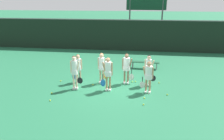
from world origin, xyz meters
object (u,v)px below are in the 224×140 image
at_px(player_3, 78,66).
at_px(tennis_ball_7, 61,81).
at_px(player_6, 149,68).
at_px(tennis_ball_1, 50,100).
at_px(player_0, 75,70).
at_px(player_1, 108,71).
at_px(bench_courtside, 145,63).
at_px(scoreboard, 146,5).
at_px(tennis_ball_2, 135,82).
at_px(tennis_ball_9, 159,83).
at_px(tennis_ball_10, 167,95).
at_px(tennis_ball_3, 132,82).
at_px(player_2, 148,74).
at_px(player_4, 102,65).
at_px(tennis_ball_6, 52,93).
at_px(tennis_ball_0, 145,77).
at_px(player_5, 127,66).
at_px(tennis_ball_8, 144,98).
at_px(tennis_ball_4, 93,85).

bearing_deg(player_3, tennis_ball_7, 174.65).
bearing_deg(player_6, tennis_ball_1, -141.29).
relative_size(player_0, player_1, 1.02).
bearing_deg(bench_courtside, tennis_ball_1, -124.23).
relative_size(scoreboard, bench_courtside, 2.57).
distance_m(tennis_ball_2, tennis_ball_9, 1.33).
height_order(player_6, tennis_ball_10, player_6).
bearing_deg(tennis_ball_3, scoreboard, 85.40).
distance_m(player_1, tennis_ball_9, 3.18).
bearing_deg(player_2, player_4, 168.31).
height_order(bench_courtside, tennis_ball_6, bench_courtside).
bearing_deg(tennis_ball_6, bench_courtside, 45.64).
distance_m(player_0, tennis_ball_0, 4.39).
height_order(player_0, tennis_ball_2, player_0).
height_order(player_1, tennis_ball_9, player_1).
height_order(player_0, tennis_ball_9, player_0).
bearing_deg(tennis_ball_7, tennis_ball_6, -85.01).
height_order(player_3, player_5, player_5).
relative_size(player_2, tennis_ball_0, 23.27).
bearing_deg(tennis_ball_0, tennis_ball_1, -140.34).
xyz_separation_m(tennis_ball_6, tennis_ball_7, (-0.15, 1.67, -0.00)).
bearing_deg(player_5, tennis_ball_6, -150.16).
xyz_separation_m(tennis_ball_0, tennis_ball_6, (-4.71, -2.88, 0.00)).
distance_m(tennis_ball_6, tennis_ball_10, 5.79).
relative_size(tennis_ball_1, tennis_ball_8, 1.03).
bearing_deg(player_2, tennis_ball_8, -92.34).
relative_size(player_6, tennis_ball_2, 26.31).
height_order(player_2, tennis_ball_9, player_2).
xyz_separation_m(tennis_ball_9, tennis_ball_10, (0.29, -1.57, 0.00)).
distance_m(bench_courtside, tennis_ball_2, 2.73).
bearing_deg(tennis_ball_3, tennis_ball_10, -40.21).
xyz_separation_m(player_2, tennis_ball_2, (-0.65, 1.35, -0.94)).
bearing_deg(player_6, tennis_ball_4, -162.60).
xyz_separation_m(scoreboard, player_3, (-3.80, -9.84, -3.01)).
bearing_deg(scoreboard, bench_courtside, -90.41).
xyz_separation_m(player_2, player_5, (-1.17, 1.12, 0.05)).
relative_size(player_2, tennis_ball_3, 22.88).
distance_m(player_6, tennis_ball_4, 3.19).
bearing_deg(tennis_ball_9, player_4, -173.70).
bearing_deg(player_0, bench_courtside, 42.81).
relative_size(player_2, player_3, 1.01).
distance_m(player_4, tennis_ball_7, 2.61).
distance_m(player_6, tennis_ball_8, 2.03).
bearing_deg(player_5, scoreboard, 85.77).
distance_m(player_2, player_4, 2.73).
bearing_deg(tennis_ball_0, tennis_ball_3, -133.19).
distance_m(bench_courtside, player_3, 4.87).
bearing_deg(tennis_ball_8, tennis_ball_6, -179.66).
bearing_deg(player_3, player_6, -6.16).
bearing_deg(player_4, player_2, -11.26).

